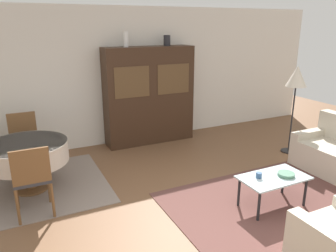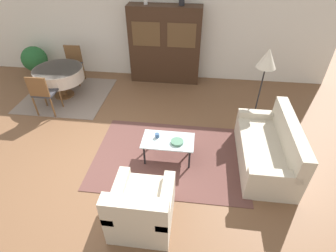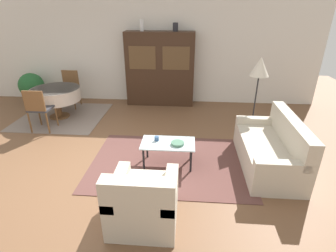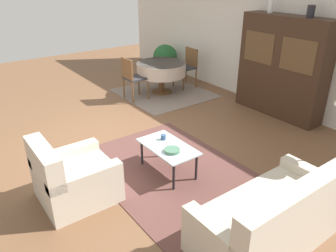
% 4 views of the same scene
% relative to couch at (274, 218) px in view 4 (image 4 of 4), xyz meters
% --- Properties ---
extents(ground_plane, '(14.00, 14.00, 0.00)m').
position_rel_couch_xyz_m(ground_plane, '(-2.95, -0.35, -0.32)').
color(ground_plane, brown).
extents(wall_back, '(10.00, 0.06, 2.70)m').
position_rel_couch_xyz_m(wall_back, '(-2.95, 3.28, 1.03)').
color(wall_back, silver).
rests_on(wall_back, ground_plane).
extents(area_rug, '(2.79, 1.96, 0.01)m').
position_rel_couch_xyz_m(area_rug, '(-1.73, -0.06, -0.31)').
color(area_rug, brown).
rests_on(area_rug, ground_plane).
extents(dining_rug, '(2.02, 1.93, 0.01)m').
position_rel_couch_xyz_m(dining_rug, '(-4.57, 1.84, -0.31)').
color(dining_rug, gray).
rests_on(dining_rug, ground_plane).
extents(couch, '(0.85, 1.74, 0.90)m').
position_rel_couch_xyz_m(couch, '(0.00, 0.00, 0.00)').
color(couch, beige).
rests_on(couch, ground_plane).
extents(armchair, '(0.84, 0.91, 0.87)m').
position_rel_couch_xyz_m(armchair, '(-1.97, -1.44, -0.00)').
color(armchair, beige).
rests_on(armchair, ground_plane).
extents(coffee_table, '(0.91, 0.52, 0.43)m').
position_rel_couch_xyz_m(coffee_table, '(-1.76, -0.10, 0.07)').
color(coffee_table, black).
rests_on(coffee_table, area_rug).
extents(display_cabinet, '(1.82, 0.45, 1.95)m').
position_rel_couch_xyz_m(display_cabinet, '(-2.22, 3.01, 0.66)').
color(display_cabinet, '#382316').
rests_on(display_cabinet, ground_plane).
extents(dining_table, '(1.16, 1.16, 0.73)m').
position_rel_couch_xyz_m(dining_table, '(-4.64, 1.82, 0.27)').
color(dining_table, brown).
rests_on(dining_table, dining_rug).
extents(dining_chair_near, '(0.44, 0.44, 0.96)m').
position_rel_couch_xyz_m(dining_chair_near, '(-4.64, 1.02, 0.25)').
color(dining_chair_near, brown).
rests_on(dining_chair_near, dining_rug).
extents(dining_chair_far, '(0.44, 0.44, 0.96)m').
position_rel_couch_xyz_m(dining_chair_far, '(-4.64, 2.61, 0.25)').
color(dining_chair_far, brown).
rests_on(dining_chair_far, dining_rug).
extents(cup, '(0.08, 0.08, 0.08)m').
position_rel_couch_xyz_m(cup, '(-1.96, -0.04, 0.15)').
color(cup, '#33517A').
rests_on(cup, coffee_table).
extents(bowl, '(0.22, 0.22, 0.04)m').
position_rel_couch_xyz_m(bowl, '(-1.60, -0.15, 0.14)').
color(bowl, '#4C7A60').
rests_on(bowl, coffee_table).
extents(vase_tall, '(0.09, 0.09, 0.28)m').
position_rel_couch_xyz_m(vase_tall, '(-2.68, 3.01, 1.77)').
color(vase_tall, white).
rests_on(vase_tall, display_cabinet).
extents(vase_short, '(0.14, 0.14, 0.21)m').
position_rel_couch_xyz_m(vase_short, '(-1.82, 3.01, 1.73)').
color(vase_short, '#232328').
rests_on(vase_short, display_cabinet).
extents(potted_plant, '(0.68, 0.68, 0.85)m').
position_rel_couch_xyz_m(potted_plant, '(-5.83, 2.78, 0.16)').
color(potted_plant, '#93664C').
rests_on(potted_plant, ground_plane).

